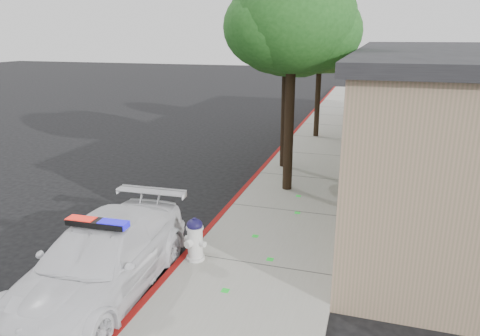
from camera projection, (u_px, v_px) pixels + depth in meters
name	position (u px, v px, depth m)	size (l,w,h in m)	color
ground	(184.00, 259.00, 9.44)	(120.00, 120.00, 0.00)	black
sidewalk	(285.00, 212.00, 11.71)	(3.20, 60.00, 0.15)	gray
red_curb	(231.00, 206.00, 12.15)	(0.14, 60.00, 0.16)	#9D1211
clapboard_building	(467.00, 110.00, 15.17)	(7.30, 20.89, 4.24)	#A2816A
police_car	(101.00, 260.00, 8.02)	(2.11, 4.75, 1.47)	white
fire_hydrant	(195.00, 239.00, 9.00)	(0.53, 0.46, 0.92)	silver
street_tree_near	(293.00, 24.00, 11.94)	(3.71, 3.47, 6.36)	black
street_tree_mid	(287.00, 42.00, 14.42)	(3.12, 2.95, 5.63)	black
street_tree_far	(321.00, 50.00, 19.10)	(2.78, 2.76, 5.11)	black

